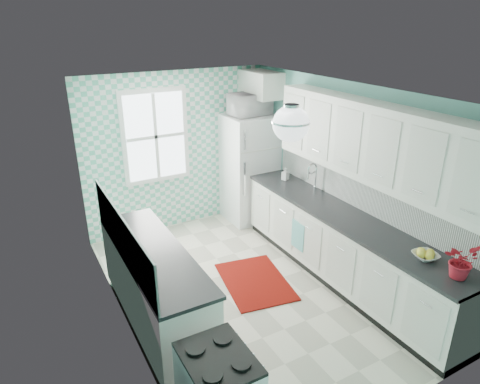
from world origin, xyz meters
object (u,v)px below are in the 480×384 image
ceiling_light (291,124)px  fridge (249,168)px  potted_plant (461,261)px  microwave (250,104)px  fruit_bowl (425,256)px  sink (304,193)px

ceiling_light → fridge: ceiling_light is taller
ceiling_light → potted_plant: size_ratio=1.00×
potted_plant → fridge: bearing=91.4°
fridge → microwave: bearing=56.3°
ceiling_light → fruit_bowl: ceiling_light is taller
ceiling_light → microwave: size_ratio=0.56×
ceiling_light → fridge: (1.11, 2.63, -1.43)m
potted_plant → microwave: microwave is taller
ceiling_light → sink: (1.20, 1.26, -1.39)m
fridge → potted_plant: fridge is taller
fridge → sink: bearing=-83.4°
potted_plant → microwave: (-0.09, 3.78, 0.84)m
fridge → sink: 1.37m
fridge → sink: size_ratio=3.28×
microwave → potted_plant: bearing=87.5°
ceiling_light → microwave: 2.88m
fridge → sink: fridge is taller
sink → fruit_bowl: bearing=-91.7°
fruit_bowl → microwave: (-0.09, 3.41, 0.98)m
fridge → fruit_bowl: 3.41m
ceiling_light → sink: size_ratio=0.64×
fridge → potted_plant: bearing=-86.0°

